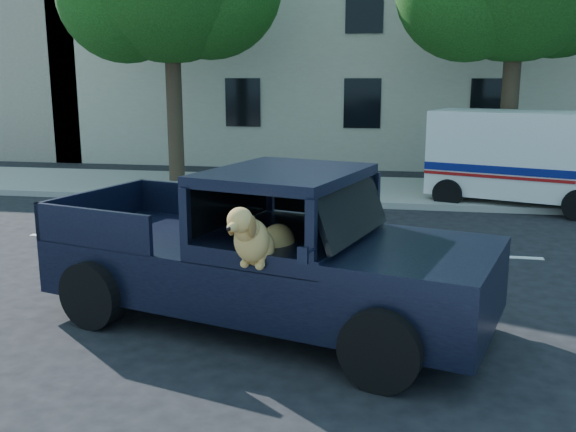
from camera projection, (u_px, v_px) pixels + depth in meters
name	position (u px, v px, depth m)	size (l,w,h in m)	color
ground	(218.00, 311.00, 8.53)	(120.00, 120.00, 0.00)	black
far_sidewalk	(313.00, 189.00, 17.36)	(60.00, 4.00, 0.15)	gray
lane_stripes	(379.00, 251.00, 11.46)	(21.60, 0.14, 0.01)	silver
building_main	(425.00, 35.00, 22.93)	(26.00, 6.00, 9.00)	beige
pickup_truck	(259.00, 271.00, 8.04)	(5.89, 3.60, 1.98)	black
mail_truck	(517.00, 166.00, 15.19)	(4.52, 3.18, 2.26)	silver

